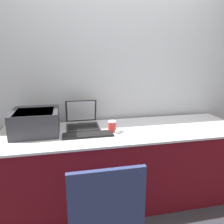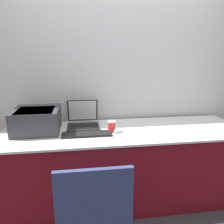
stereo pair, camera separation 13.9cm
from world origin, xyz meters
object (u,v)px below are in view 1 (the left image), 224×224
Objects in this scene: printer at (36,121)px; external_keyboard at (88,135)px; mouse at (118,131)px; chair at (103,213)px; coffee_cup at (112,126)px; laptop_left at (82,121)px.

external_keyboard is at bearing -21.04° from printer.
chair is (-0.28, -0.78, -0.24)m from mouse.
coffee_cup is 0.08m from mouse.
coffee_cup reaches higher than mouse.
mouse is (0.76, -0.17, -0.10)m from printer.
mouse is (0.32, -0.27, -0.04)m from laptop_left.
coffee_cup is at bearing 15.46° from external_keyboard.
laptop_left is 0.38× the size of chair.
external_keyboard is 0.29m from mouse.
external_keyboard is (0.47, -0.18, -0.11)m from printer.
printer reaches higher than external_keyboard.
external_keyboard is 0.26m from coffee_cup.
laptop_left is 5.97× the size of mouse.
coffee_cup is 1.85× the size of mouse.
printer reaches higher than mouse.
laptop_left is 3.23× the size of coffee_cup.
laptop_left is at bearing 95.84° from external_keyboard.
chair is (0.01, -0.77, -0.23)m from external_keyboard.
laptop_left is at bearing 92.14° from chair.
coffee_cup is at bearing -9.10° from printer.
chair is at bearing -89.24° from external_keyboard.
printer is at bearing -166.97° from laptop_left.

